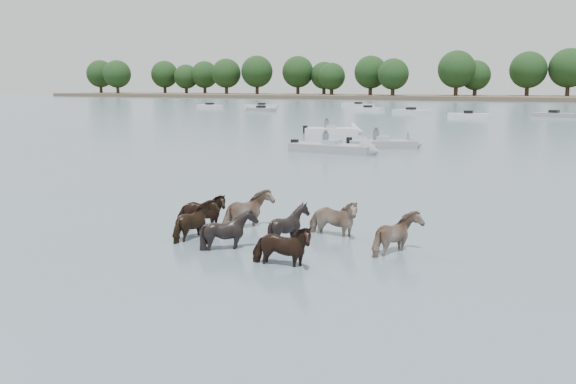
% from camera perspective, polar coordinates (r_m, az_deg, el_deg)
% --- Properties ---
extents(ground, '(400.00, 400.00, 0.00)m').
position_cam_1_polar(ground, '(14.33, -1.67, -5.79)').
color(ground, '#4A5E6A').
rests_on(ground, ground).
extents(shoreline, '(160.00, 30.00, 1.00)m').
position_cam_1_polar(shoreline, '(179.34, 0.96, 8.81)').
color(shoreline, '#4C4233').
rests_on(shoreline, ground).
extents(pony_herd, '(6.98, 3.92, 1.30)m').
position_cam_1_polar(pony_herd, '(15.48, -1.57, -3.27)').
color(pony_herd, black).
rests_on(pony_herd, ground).
extents(motorboat_a, '(4.76, 3.30, 1.92)m').
position_cam_1_polar(motorboat_a, '(38.75, 9.68, 4.35)').
color(motorboat_a, gray).
rests_on(motorboat_a, ground).
extents(motorboat_b, '(5.54, 1.87, 1.92)m').
position_cam_1_polar(motorboat_b, '(35.43, 5.18, 3.94)').
color(motorboat_b, gray).
rests_on(motorboat_b, ground).
extents(motorboat_f, '(4.81, 3.19, 1.92)m').
position_cam_1_polar(motorboat_f, '(49.12, 4.82, 5.60)').
color(motorboat_f, silver).
rests_on(motorboat_f, ground).
extents(distant_flotilla, '(105.22, 29.35, 0.93)m').
position_cam_1_polar(distant_flotilla, '(85.16, 22.15, 6.73)').
color(distant_flotilla, silver).
rests_on(distant_flotilla, ground).
extents(treeline, '(151.48, 22.25, 12.52)m').
position_cam_1_polar(treeline, '(179.59, 1.28, 10.89)').
color(treeline, '#382619').
rests_on(treeline, ground).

